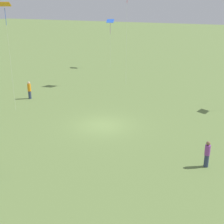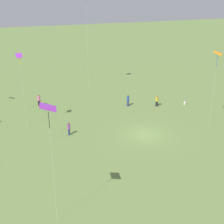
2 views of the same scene
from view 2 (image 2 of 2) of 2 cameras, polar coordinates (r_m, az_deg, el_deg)
ground_plane at (r=37.53m, az=6.17°, el=-4.13°), size 240.00×240.00×0.00m
person_1 at (r=37.23m, az=-7.90°, el=-3.01°), size 0.43×0.43×1.65m
person_2 at (r=47.39m, az=-13.22°, el=2.10°), size 0.53×0.53×1.72m
person_3 at (r=46.02m, az=2.92°, el=2.13°), size 0.56×0.56×1.76m
person_4 at (r=46.42m, az=8.20°, el=2.00°), size 0.61×0.61×1.63m
kite_5 at (r=20.40m, az=-11.59°, el=0.24°), size 1.27×1.24×9.39m
kite_7 at (r=39.53m, az=18.76°, el=9.74°), size 1.35×1.37×9.31m
kite_9 at (r=37.34m, az=-16.57°, el=9.20°), size 0.67×0.78×9.44m
picnic_bag_0 at (r=48.19m, az=13.17°, el=1.62°), size 0.49×0.49×0.38m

